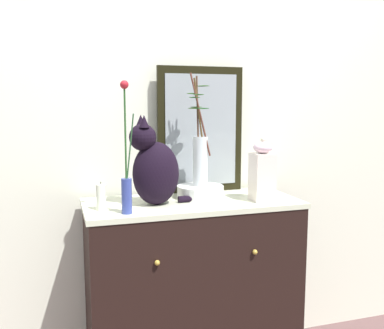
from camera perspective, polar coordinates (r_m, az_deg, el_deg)
wall_back at (r=2.39m, az=-2.18°, el=5.25°), size 4.40×0.08×2.60m
sideboard at (r=2.30m, az=0.00°, el=-16.22°), size 1.05×0.48×0.94m
mirror_leaning at (r=2.34m, az=1.12°, el=4.51°), size 0.47×0.03×0.67m
cat_sitting at (r=2.05m, az=-4.94°, el=-0.40°), size 0.41×0.17×0.42m
vase_slim_green at (r=1.90m, az=-8.55°, el=-1.83°), size 0.06×0.05×0.57m
bowl_porcelain at (r=2.22m, az=1.09°, el=-3.56°), size 0.24×0.24×0.06m
vase_glass_clear at (r=2.18m, az=1.07°, el=1.29°), size 0.12×0.19×0.56m
jar_lidded_porcelain at (r=2.16m, az=9.15°, el=-0.98°), size 0.10×0.10×0.31m
candle_pillar at (r=2.00m, az=-11.75°, el=-4.21°), size 0.04×0.04×0.13m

